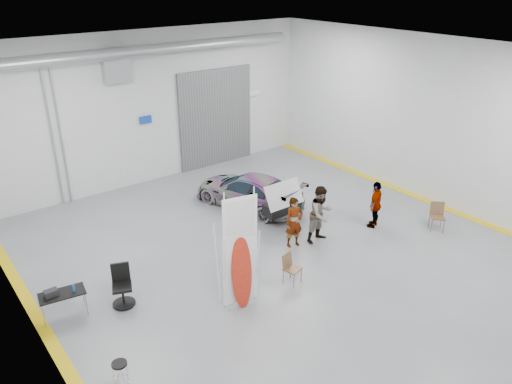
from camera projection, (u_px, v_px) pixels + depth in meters
ground at (285, 257)px, 15.21m from camera, size 16.00×16.00×0.00m
room_shell at (247, 110)px, 15.27m from camera, size 14.02×16.18×6.01m
sedan_car at (249, 191)px, 18.21m from camera, size 2.82×4.55×1.23m
person_a at (294, 222)px, 15.51m from camera, size 0.67×0.50×1.65m
person_b at (321, 214)px, 15.77m from camera, size 0.96×0.76×1.88m
person_c at (376, 204)px, 16.69m from camera, size 1.03×0.73×1.64m
surfboard_display at (243, 261)px, 12.51m from camera, size 0.92×0.40×3.30m
folding_chair_near at (292, 274)px, 13.86m from camera, size 0.51×0.53×0.88m
folding_chair_far at (436, 222)px, 16.66m from camera, size 0.63×0.71×0.95m
shop_stool at (121, 376)px, 10.34m from camera, size 0.34×0.34×0.67m
work_table at (59, 294)px, 12.32m from camera, size 1.18×0.72×0.90m
office_chair at (121, 288)px, 12.90m from camera, size 0.64×0.67×1.12m
trunk_lid at (282, 192)px, 16.60m from camera, size 1.43×0.87×0.04m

